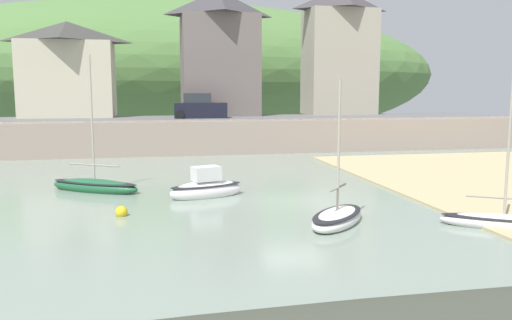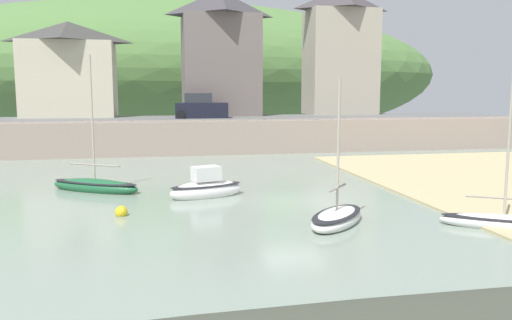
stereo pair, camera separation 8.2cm
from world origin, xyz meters
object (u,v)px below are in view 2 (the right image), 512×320
(waterfront_building_left, at_px, (70,69))
(motorboat_with_cabin, at_px, (337,217))
(fishing_boat_green, at_px, (95,185))
(rowboat_small_beached, at_px, (206,188))
(waterfront_building_centre, at_px, (220,52))
(parked_car_near_slipway, at_px, (201,108))
(dinghy_open_wooden, at_px, (504,221))
(mooring_buoy, at_px, (121,212))
(waterfront_building_right, at_px, (340,51))

(waterfront_building_left, distance_m, motorboat_with_cabin, 32.50)
(motorboat_with_cabin, bearing_deg, fishing_boat_green, 88.06)
(waterfront_building_left, relative_size, rowboat_small_beached, 2.22)
(waterfront_building_centre, bearing_deg, parked_car_near_slipway, -115.60)
(rowboat_small_beached, relative_size, fishing_boat_green, 0.55)
(dinghy_open_wooden, height_order, rowboat_small_beached, dinghy_open_wooden)
(waterfront_building_centre, relative_size, dinghy_open_wooden, 1.83)
(motorboat_with_cabin, xyz_separation_m, fishing_boat_green, (-8.84, 7.87, 0.02))
(motorboat_with_cabin, height_order, parked_car_near_slipway, motorboat_with_cabin)
(dinghy_open_wooden, relative_size, mooring_buoy, 12.68)
(waterfront_building_left, distance_m, mooring_buoy, 27.76)
(waterfront_building_left, xyz_separation_m, dinghy_open_wooden, (18.09, -30.85, -6.10))
(motorboat_with_cabin, relative_size, fishing_boat_green, 0.81)
(waterfront_building_left, height_order, mooring_buoy, waterfront_building_left)
(waterfront_building_centre, xyz_separation_m, mooring_buoy, (-7.13, -26.51, -7.68))
(mooring_buoy, bearing_deg, rowboat_small_beached, 39.32)
(rowboat_small_beached, xyz_separation_m, fishing_boat_green, (-4.89, 2.32, -0.12))
(waterfront_building_centre, distance_m, waterfront_building_right, 11.01)
(waterfront_building_left, bearing_deg, parked_car_near_slipway, -23.46)
(parked_car_near_slipway, relative_size, mooring_buoy, 9.08)
(fishing_boat_green, bearing_deg, mooring_buoy, -42.10)
(fishing_boat_green, bearing_deg, waterfront_building_right, 79.60)
(motorboat_with_cabin, relative_size, mooring_buoy, 11.14)
(waterfront_building_left, xyz_separation_m, fishing_boat_green, (3.95, -21.38, -6.08))
(waterfront_building_right, relative_size, fishing_boat_green, 1.78)
(waterfront_building_centre, xyz_separation_m, dinghy_open_wooden, (5.57, -30.85, -7.58))
(fishing_boat_green, bearing_deg, waterfront_building_centre, 100.24)
(rowboat_small_beached, height_order, fishing_boat_green, fishing_boat_green)
(motorboat_with_cabin, xyz_separation_m, mooring_buoy, (-7.39, 2.74, -0.10))
(waterfront_building_centre, height_order, dinghy_open_wooden, waterfront_building_centre)
(motorboat_with_cabin, relative_size, parked_car_near_slipway, 1.23)
(rowboat_small_beached, bearing_deg, fishing_boat_green, 137.28)
(dinghy_open_wooden, relative_size, fishing_boat_green, 0.92)
(dinghy_open_wooden, relative_size, parked_car_near_slipway, 1.40)
(rowboat_small_beached, xyz_separation_m, parked_car_near_slipway, (1.53, 19.20, 2.83))
(waterfront_building_centre, xyz_separation_m, parked_car_near_slipway, (-2.16, -4.50, -4.62))
(dinghy_open_wooden, bearing_deg, mooring_buoy, -168.44)
(motorboat_with_cabin, height_order, mooring_buoy, motorboat_with_cabin)
(waterfront_building_right, height_order, fishing_boat_green, waterfront_building_right)
(dinghy_open_wooden, distance_m, motorboat_with_cabin, 5.54)
(dinghy_open_wooden, distance_m, parked_car_near_slipway, 27.62)
(waterfront_building_right, xyz_separation_m, dinghy_open_wooden, (-5.44, -30.85, -7.88))
(dinghy_open_wooden, relative_size, motorboat_with_cabin, 1.14)
(rowboat_small_beached, bearing_deg, waterfront_building_centre, 63.83)
(waterfront_building_centre, height_order, mooring_buoy, waterfront_building_centre)
(waterfront_building_centre, relative_size, rowboat_small_beached, 3.06)
(waterfront_building_right, xyz_separation_m, fishing_boat_green, (-19.59, -21.38, -7.86))
(waterfront_building_left, height_order, waterfront_building_right, waterfront_building_right)
(waterfront_building_left, xyz_separation_m, parked_car_near_slipway, (10.37, -4.50, -3.14))
(waterfront_building_right, height_order, rowboat_small_beached, waterfront_building_right)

